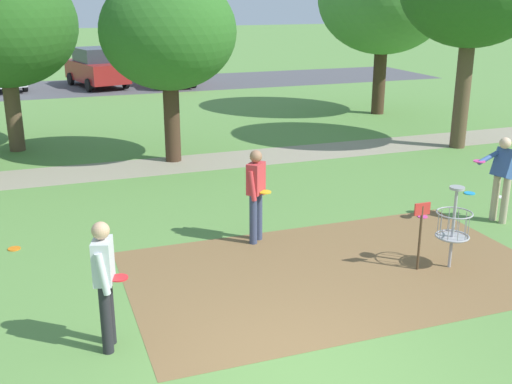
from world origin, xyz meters
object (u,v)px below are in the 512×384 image
object	(u,v)px
player_throwing	(105,278)
frisbee_near_basket	(499,197)
frisbee_far_left	(423,217)
tree_near_left	(3,25)
tree_mid_right	(168,32)
frisbee_far_right	(14,249)
player_waiting_left	(256,191)
player_foreground_watching	(503,174)
parked_car_center_left	(97,67)
disc_golf_basket	(450,225)
frisbee_mid_grass	(470,193)
parked_car_center_right	(169,66)

from	to	relation	value
player_throwing	frisbee_near_basket	bearing A→B (deg)	20.20
player_throwing	frisbee_far_left	xyz separation A→B (m)	(6.56, 2.76, -0.96)
tree_near_left	frisbee_near_basket	bearing A→B (deg)	-39.29
tree_near_left	tree_mid_right	world-z (taller)	tree_near_left
frisbee_far_right	player_waiting_left	bearing A→B (deg)	-14.97
player_foreground_watching	frisbee_far_left	xyz separation A→B (m)	(-1.24, 0.71, -0.98)
tree_mid_right	player_waiting_left	bearing A→B (deg)	-88.57
parked_car_center_left	player_foreground_watching	bearing A→B (deg)	-76.08
tree_near_left	player_throwing	bearing A→B (deg)	-84.23
player_waiting_left	parked_car_center_left	bearing A→B (deg)	91.47
disc_golf_basket	player_throwing	size ratio (longest dim) A/B	0.81
player_throwing	frisbee_mid_grass	bearing A→B (deg)	23.72
tree_near_left	frisbee_far_right	bearing A→B (deg)	-90.20
player_foreground_watching	frisbee_far_right	bearing A→B (deg)	168.91
frisbee_far_left	tree_mid_right	distance (m)	7.90
player_foreground_watching	player_waiting_left	size ratio (longest dim) A/B	1.00
player_throwing	frisbee_near_basket	world-z (taller)	player_throwing
frisbee_far_left	parked_car_center_left	distance (m)	21.41
parked_car_center_left	frisbee_mid_grass	bearing A→B (deg)	-73.23
frisbee_mid_grass	parked_car_center_left	bearing A→B (deg)	106.77
player_foreground_watching	player_throwing	distance (m)	8.06
frisbee_far_right	parked_car_center_left	world-z (taller)	parked_car_center_left
player_foreground_watching	parked_car_center_left	distance (m)	22.36
disc_golf_basket	tree_near_left	xyz separation A→B (m)	(-6.69, 10.92, 2.73)
player_waiting_left	tree_near_left	size ratio (longest dim) A/B	0.33
disc_golf_basket	frisbee_far_left	distance (m)	2.52
player_foreground_watching	frisbee_near_basket	distance (m)	1.91
player_foreground_watching	parked_car_center_left	bearing A→B (deg)	103.92
frisbee_near_basket	disc_golf_basket	bearing A→B (deg)	-141.42
tree_mid_right	player_throwing	bearing A→B (deg)	-107.61
player_foreground_watching	frisbee_mid_grass	world-z (taller)	player_foreground_watching
player_foreground_watching	player_waiting_left	distance (m)	4.88
player_foreground_watching	tree_mid_right	xyz separation A→B (m)	(-4.99, 6.79, 2.38)
frisbee_far_right	parked_car_center_right	bearing A→B (deg)	70.06
player_throwing	frisbee_near_basket	size ratio (longest dim) A/B	8.28
player_waiting_left	frisbee_far_right	world-z (taller)	player_waiting_left
disc_golf_basket	player_foreground_watching	size ratio (longest dim) A/B	0.81
player_throwing	frisbee_mid_grass	size ratio (longest dim) A/B	7.01
frisbee_far_right	disc_golf_basket	bearing A→B (deg)	-25.69
player_foreground_watching	frisbee_near_basket	size ratio (longest dim) A/B	8.28
frisbee_near_basket	tree_near_left	size ratio (longest dim) A/B	0.04
player_foreground_watching	tree_near_left	distance (m)	13.27
player_waiting_left	parked_car_center_left	distance (m)	21.05
disc_golf_basket	player_foreground_watching	world-z (taller)	player_foreground_watching
disc_golf_basket	frisbee_far_right	world-z (taller)	disc_golf_basket
player_waiting_left	frisbee_near_basket	bearing A→B (deg)	5.50
tree_mid_right	parked_car_center_right	size ratio (longest dim) A/B	1.15
disc_golf_basket	parked_car_center_left	size ratio (longest dim) A/B	0.31
disc_golf_basket	player_throwing	world-z (taller)	player_throwing
frisbee_mid_grass	tree_near_left	xyz separation A→B (m)	(-9.62, 7.79, 3.47)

